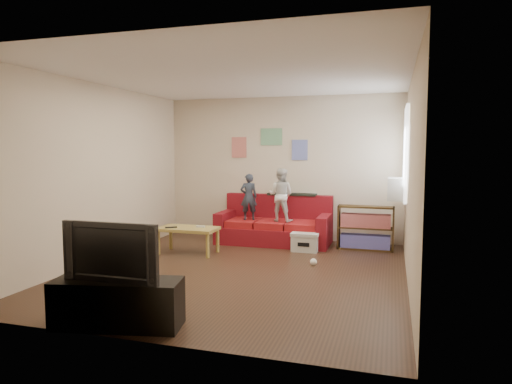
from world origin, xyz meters
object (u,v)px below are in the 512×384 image
(coffee_table, at_px, (188,231))
(bookshelf, at_px, (365,230))
(child_a, at_px, (249,197))
(child_b, at_px, (281,195))
(television, at_px, (116,250))
(file_box, at_px, (305,242))
(tv_stand, at_px, (118,303))
(sofa, at_px, (275,226))

(coffee_table, height_order, bookshelf, bookshelf)
(child_a, bearing_deg, coffee_table, 35.10)
(child_a, relative_size, child_b, 0.89)
(television, bearing_deg, file_box, 73.00)
(child_a, relative_size, television, 0.85)
(tv_stand, bearing_deg, television, 0.00)
(file_box, bearing_deg, child_a, 161.98)
(tv_stand, bearing_deg, child_a, 78.55)
(coffee_table, bearing_deg, television, -77.37)
(bookshelf, bearing_deg, tv_stand, -116.49)
(child_b, bearing_deg, coffee_table, 47.05)
(child_b, bearing_deg, file_box, 151.91)
(tv_stand, bearing_deg, file_box, 62.10)
(child_a, distance_m, file_box, 1.36)
(sofa, relative_size, tv_stand, 1.65)
(child_a, relative_size, bookshelf, 0.90)
(child_a, height_order, coffee_table, child_a)
(tv_stand, height_order, television, television)
(child_b, xyz_separation_m, bookshelf, (1.48, 0.05, -0.57))
(sofa, distance_m, child_a, 0.73)
(sofa, height_order, file_box, sofa)
(child_b, xyz_separation_m, coffee_table, (-1.30, -1.09, -0.53))
(child_a, height_order, tv_stand, child_a)
(coffee_table, bearing_deg, child_b, 40.06)
(child_b, relative_size, file_box, 2.08)
(child_a, distance_m, tv_stand, 4.20)
(sofa, relative_size, bookshelf, 2.17)
(file_box, bearing_deg, television, -106.65)
(television, bearing_deg, child_a, 89.45)
(sofa, distance_m, television, 4.37)
(tv_stand, relative_size, television, 1.24)
(television, bearing_deg, sofa, 83.48)
(bookshelf, bearing_deg, coffee_table, -157.60)
(bookshelf, height_order, file_box, bookshelf)
(bookshelf, distance_m, file_box, 1.06)
(coffee_table, height_order, file_box, coffee_table)
(child_b, bearing_deg, sofa, -41.89)
(child_b, xyz_separation_m, file_box, (0.52, -0.36, -0.74))
(file_box, bearing_deg, sofa, 141.31)
(child_b, bearing_deg, tv_stand, 88.56)
(television, bearing_deg, bookshelf, 63.16)
(coffee_table, relative_size, tv_stand, 0.78)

